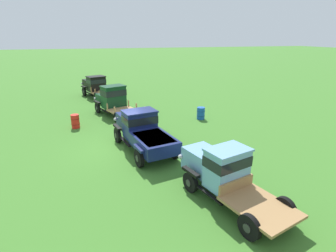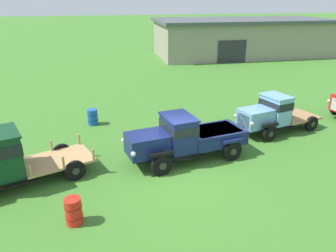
% 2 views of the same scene
% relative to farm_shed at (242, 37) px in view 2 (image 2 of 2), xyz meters
% --- Properties ---
extents(ground_plane, '(240.00, 240.00, 0.00)m').
position_rel_farm_shed_xyz_m(ground_plane, '(-14.11, -26.54, -2.16)').
color(ground_plane, '#3D7528').
extents(farm_shed, '(20.69, 9.64, 4.29)m').
position_rel_farm_shed_xyz_m(farm_shed, '(0.00, 0.00, 0.00)').
color(farm_shed, gray).
rests_on(farm_shed, ground).
extents(vintage_truck_second_in_line, '(5.62, 3.53, 2.24)m').
position_rel_farm_shed_xyz_m(vintage_truck_second_in_line, '(-20.89, -26.18, -1.02)').
color(vintage_truck_second_in_line, black).
rests_on(vintage_truck_second_in_line, ground).
extents(vintage_truck_midrow_center, '(5.64, 2.87, 2.08)m').
position_rel_farm_shed_xyz_m(vintage_truck_midrow_center, '(-13.68, -25.32, -1.11)').
color(vintage_truck_midrow_center, black).
rests_on(vintage_truck_midrow_center, ground).
extents(vintage_truck_far_side, '(5.10, 2.85, 2.04)m').
position_rel_farm_shed_xyz_m(vintage_truck_far_side, '(-8.46, -23.30, -1.12)').
color(vintage_truck_far_side, black).
rests_on(vintage_truck_far_side, ground).
extents(oil_drum_beside_row, '(0.56, 0.56, 0.92)m').
position_rel_farm_shed_xyz_m(oil_drum_beside_row, '(-18.23, -28.95, -1.70)').
color(oil_drum_beside_row, red).
rests_on(oil_drum_beside_row, ground).
extents(oil_drum_near_fence, '(0.59, 0.59, 0.89)m').
position_rel_farm_shed_xyz_m(oil_drum_near_fence, '(-17.69, -20.18, -1.72)').
color(oil_drum_near_fence, '#1951B2').
rests_on(oil_drum_near_fence, ground).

